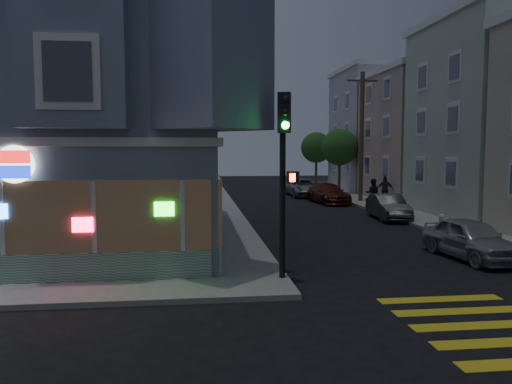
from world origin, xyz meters
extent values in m
plane|color=black|center=(0.00, 0.00, 0.00)|extent=(120.00, 120.00, 0.00)
cube|color=slate|center=(-6.00, 11.00, 5.65)|extent=(14.00, 14.00, 11.00)
cube|color=silver|center=(-6.00, 11.00, 4.00)|extent=(14.30, 14.30, 0.25)
cylinder|color=white|center=(-4.40, 3.87, 3.40)|extent=(1.00, 0.12, 1.00)
cube|color=tan|center=(19.50, 25.00, 4.65)|extent=(12.00, 8.60, 9.00)
cube|color=#A9A3B4|center=(19.50, 34.00, 5.40)|extent=(12.00, 8.60, 10.50)
cylinder|color=#4C3826|center=(12.00, 24.00, 4.65)|extent=(0.30, 0.30, 9.00)
cube|color=#4C3826|center=(12.00, 24.00, 8.55)|extent=(2.20, 0.12, 0.12)
cylinder|color=#4C3826|center=(12.20, 30.00, 1.75)|extent=(0.24, 0.24, 3.20)
sphere|color=#1F4A1A|center=(12.20, 30.00, 3.95)|extent=(3.00, 3.00, 3.00)
cylinder|color=#4C3826|center=(12.20, 38.00, 1.75)|extent=(0.24, 0.24, 3.20)
sphere|color=#1F4A1A|center=(12.20, 38.00, 3.95)|extent=(3.00, 3.00, 3.00)
imported|color=black|center=(11.30, 19.67, 1.06)|extent=(1.08, 0.97, 1.83)
imported|color=#26242C|center=(13.00, 21.94, 1.08)|extent=(1.17, 0.72, 1.86)
imported|color=#A5A7AD|center=(9.80, 5.94, 0.71)|extent=(2.04, 4.29, 1.42)
imported|color=#343639|center=(10.70, 15.63, 0.68)|extent=(1.76, 4.22, 1.36)
imported|color=#592014|center=(9.63, 23.91, 0.69)|extent=(2.45, 4.93, 1.38)
imported|color=#909599|center=(9.04, 29.11, 0.71)|extent=(2.43, 5.13, 1.41)
cylinder|color=black|center=(2.80, 3.72, 2.76)|extent=(0.17, 0.17, 5.22)
cube|color=black|center=(2.80, 3.49, 4.80)|extent=(0.41, 0.38, 1.10)
sphere|color=black|center=(2.80, 3.32, 5.14)|extent=(0.21, 0.21, 0.21)
sphere|color=black|center=(2.80, 3.32, 4.80)|extent=(0.21, 0.21, 0.21)
sphere|color=#19F23F|center=(2.80, 3.32, 4.45)|extent=(0.21, 0.21, 0.21)
cube|color=black|center=(3.06, 3.53, 3.02)|extent=(0.38, 0.31, 0.33)
cube|color=#FF2614|center=(3.06, 3.42, 3.02)|extent=(0.23, 0.02, 0.23)
cylinder|color=silver|center=(11.30, 10.88, 0.44)|extent=(0.23, 0.23, 0.59)
sphere|color=silver|center=(11.30, 10.88, 0.79)|extent=(0.25, 0.25, 0.25)
cylinder|color=silver|center=(11.30, 10.88, 0.49)|extent=(0.44, 0.12, 0.12)
camera|label=1|loc=(0.37, -10.06, 3.81)|focal=35.00mm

